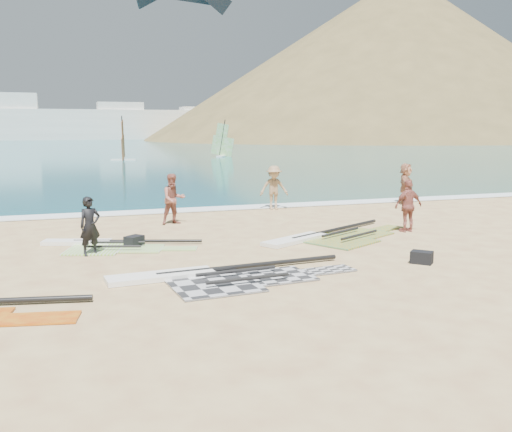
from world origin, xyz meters
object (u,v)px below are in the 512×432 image
object	(u,v)px
gear_bag_near	(134,241)
gear_bag_far	(422,257)
beachgoer_right	(406,184)
beachgoer_mid	(274,188)
beachgoer_left	(173,199)
rig_grey	(216,277)
beachgoer_back	(408,206)
person_wetsuit	(90,226)
rig_green	(105,246)
rig_orange	(330,237)

from	to	relation	value
gear_bag_near	gear_bag_far	size ratio (longest dim) A/B	0.97
beachgoer_right	gear_bag_far	bearing A→B (deg)	-176.19
beachgoer_mid	beachgoer_left	bearing A→B (deg)	-145.38
rig_grey	beachgoer_left	size ratio (longest dim) A/B	3.25
beachgoer_mid	beachgoer_back	distance (m)	6.92
rig_grey	gear_bag_far	size ratio (longest dim) A/B	11.14
rig_grey	beachgoer_left	bearing A→B (deg)	81.86
gear_bag_near	person_wetsuit	distance (m)	1.63
rig_grey	beachgoer_right	distance (m)	15.40
rig_grey	person_wetsuit	distance (m)	4.52
rig_grey	beachgoer_back	bearing A→B (deg)	21.36
rig_grey	rig_green	size ratio (longest dim) A/B	1.29
person_wetsuit	beachgoer_back	xyz separation A→B (m)	(10.47, 0.23, 0.07)
gear_bag_near	beachgoer_right	xyz separation A→B (m)	(13.13, 5.63, 0.78)
rig_grey	gear_bag_far	world-z (taller)	gear_bag_far
rig_green	beachgoer_left	distance (m)	4.45
beachgoer_mid	beachgoer_back	xyz separation A→B (m)	(2.46, -6.47, -0.06)
rig_orange	beachgoer_left	xyz separation A→B (m)	(-4.24, 4.39, 0.88)
rig_green	gear_bag_far	size ratio (longest dim) A/B	8.66
rig_orange	beachgoer_right	bearing A→B (deg)	14.32
rig_grey	beachgoer_back	world-z (taller)	beachgoer_back
rig_orange	gear_bag_near	world-z (taller)	gear_bag_near
gear_bag_far	beachgoer_mid	size ratio (longest dim) A/B	0.29
beachgoer_mid	rig_grey	bearing A→B (deg)	-108.35
gear_bag_near	beachgoer_mid	xyz separation A→B (m)	(6.72, 5.95, 0.79)
gear_bag_far	beachgoer_back	world-z (taller)	beachgoer_back
rig_grey	person_wetsuit	size ratio (longest dim) A/B	3.66
rig_green	person_wetsuit	world-z (taller)	person_wetsuit
rig_green	beachgoer_back	xyz separation A→B (m)	(10.03, -0.77, 0.85)
rig_green	gear_bag_far	bearing A→B (deg)	-13.70
rig_orange	gear_bag_far	size ratio (longest dim) A/B	10.79
rig_green	beachgoer_right	size ratio (longest dim) A/B	2.48
rig_orange	gear_bag_far	xyz separation A→B (m)	(0.80, -3.83, 0.11)
beachgoer_back	rig_orange	bearing A→B (deg)	0.90
gear_bag_far	beachgoer_mid	xyz separation A→B (m)	(-0.21, 10.53, 0.79)
beachgoer_mid	gear_bag_far	bearing A→B (deg)	-79.77
rig_orange	beachgoer_right	distance (m)	9.50
rig_green	beachgoer_mid	size ratio (longest dim) A/B	2.47
rig_green	person_wetsuit	distance (m)	1.34
gear_bag_near	beachgoer_back	world-z (taller)	beachgoer_back
rig_green	beachgoer_back	size ratio (longest dim) A/B	2.63
beachgoer_left	beachgoer_back	xyz separation A→B (m)	(7.29, -4.16, -0.04)
person_wetsuit	beachgoer_mid	size ratio (longest dim) A/B	0.87
beachgoer_left	beachgoer_right	bearing A→B (deg)	0.08
gear_bag_near	rig_orange	bearing A→B (deg)	-6.91
rig_green	rig_orange	bearing A→B (deg)	10.03
gear_bag_far	person_wetsuit	size ratio (longest dim) A/B	0.33
rig_orange	beachgoer_left	world-z (taller)	beachgoer_left
rig_green	person_wetsuit	xyz separation A→B (m)	(-0.44, -1.00, 0.78)
beachgoer_mid	beachgoer_right	world-z (taller)	beachgoer_mid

